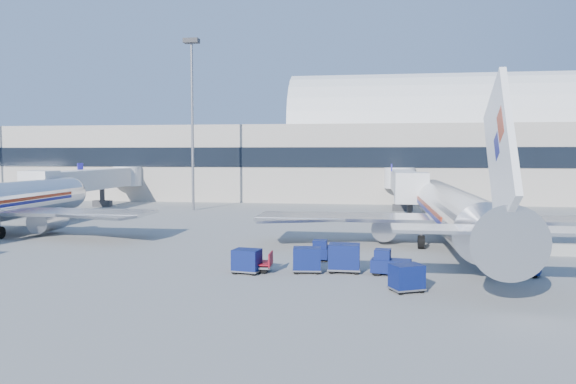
% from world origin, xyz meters
% --- Properties ---
extents(ground, '(260.00, 260.00, 0.00)m').
position_xyz_m(ground, '(0.00, 0.00, 0.00)').
color(ground, gray).
rests_on(ground, ground).
extents(terminal, '(170.00, 28.15, 21.00)m').
position_xyz_m(terminal, '(-13.60, 55.96, 7.52)').
color(terminal, '#B2AA9E').
rests_on(terminal, ground).
extents(airliner_main, '(32.00, 37.26, 12.07)m').
position_xyz_m(airliner_main, '(10.00, 4.51, 2.93)').
color(airliner_main, silver).
rests_on(airliner_main, ground).
extents(jetbridge_near, '(4.40, 27.50, 6.25)m').
position_xyz_m(jetbridge_near, '(7.60, 30.81, 3.93)').
color(jetbridge_near, silver).
rests_on(jetbridge_near, ground).
extents(jetbridge_mid, '(4.40, 27.50, 6.25)m').
position_xyz_m(jetbridge_mid, '(-34.40, 30.81, 3.93)').
color(jetbridge_mid, silver).
rests_on(jetbridge_mid, ground).
extents(mast_west, '(2.00, 1.20, 22.60)m').
position_xyz_m(mast_west, '(-20.00, 30.00, 14.79)').
color(mast_west, slate).
rests_on(mast_west, ground).
extents(barrier_near, '(3.00, 0.55, 0.90)m').
position_xyz_m(barrier_near, '(18.00, 2.00, 0.45)').
color(barrier_near, '#9E9E96').
rests_on(barrier_near, ground).
extents(tug_lead, '(2.61, 1.56, 1.61)m').
position_xyz_m(tug_lead, '(4.56, -6.60, 0.73)').
color(tug_lead, '#0A144B').
rests_on(tug_lead, ground).
extents(tug_right, '(2.71, 2.02, 1.59)m').
position_xyz_m(tug_right, '(12.55, -5.42, 0.72)').
color(tug_right, '#0A144B').
rests_on(tug_right, ground).
extents(tug_left, '(1.17, 2.28, 1.47)m').
position_xyz_m(tug_left, '(-0.17, -2.12, 0.67)').
color(tug_left, '#0A144B').
rests_on(tug_left, ground).
extents(cart_train_a, '(2.07, 1.58, 1.83)m').
position_xyz_m(cart_train_a, '(1.72, -6.19, 0.98)').
color(cart_train_a, '#0A144B').
rests_on(cart_train_a, ground).
extents(cart_train_b, '(1.97, 1.58, 1.62)m').
position_xyz_m(cart_train_b, '(-0.65, -6.64, 0.86)').
color(cart_train_b, '#0A144B').
rests_on(cart_train_b, ground).
extents(cart_train_c, '(1.95, 1.62, 1.54)m').
position_xyz_m(cart_train_c, '(-4.40, -7.42, 0.82)').
color(cart_train_c, '#0A144B').
rests_on(cart_train_c, ground).
extents(cart_solo_near, '(2.15, 1.95, 1.53)m').
position_xyz_m(cart_solo_near, '(5.35, -10.79, 0.82)').
color(cart_solo_near, '#0A144B').
rests_on(cart_solo_near, ground).
extents(cart_open_red, '(2.39, 1.72, 0.63)m').
position_xyz_m(cart_open_red, '(-4.06, -6.84, 0.45)').
color(cart_open_red, slate).
rests_on(cart_open_red, ground).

